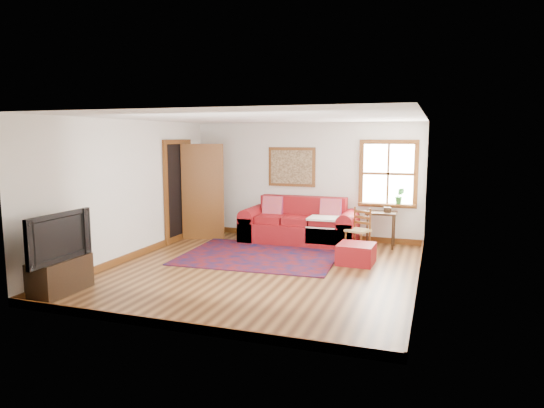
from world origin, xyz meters
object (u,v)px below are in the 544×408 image
at_px(side_table, 381,218).
at_px(ladder_back_chair, 359,228).
at_px(red_leather_sofa, 300,227).
at_px(red_ottoman, 356,254).
at_px(media_cabinet, 61,276).

height_order(side_table, ladder_back_chair, ladder_back_chair).
distance_m(side_table, ladder_back_chair, 0.68).
relative_size(red_leather_sofa, side_table, 3.37).
distance_m(red_ottoman, media_cabinet, 4.74).
bearing_deg(side_table, red_leather_sofa, -177.21).
bearing_deg(media_cabinet, red_leather_sofa, 62.14).
bearing_deg(red_ottoman, red_leather_sofa, 137.82).
relative_size(red_leather_sofa, ladder_back_chair, 2.81).
xyz_separation_m(side_table, media_cabinet, (-3.96, -4.42, -0.34)).
relative_size(side_table, ladder_back_chair, 0.84).
bearing_deg(red_ottoman, media_cabinet, -139.09).
relative_size(side_table, media_cabinet, 0.79).
height_order(red_leather_sofa, ladder_back_chair, red_leather_sofa).
distance_m(side_table, media_cabinet, 5.94).
height_order(ladder_back_chair, media_cabinet, ladder_back_chair).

